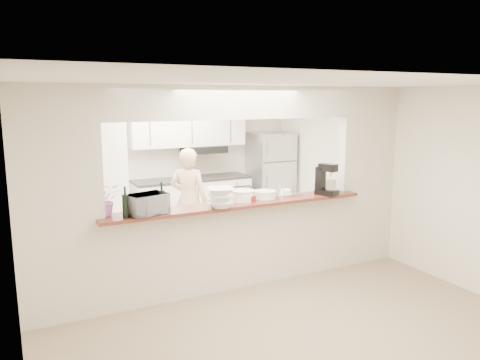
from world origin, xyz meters
TOP-DOWN VIEW (x-y plane):
  - floor at (0.00, 0.00)m, footprint 6.00×6.00m
  - tile_overlay at (0.00, 1.55)m, footprint 5.00×2.90m
  - partition at (0.00, 0.00)m, footprint 5.00×0.15m
  - bar_counter at (0.00, -0.00)m, footprint 3.40×0.38m
  - kitchen_cabinets at (-0.19, 2.72)m, footprint 3.15×0.62m
  - refrigerator at (2.05, 2.65)m, footprint 0.75×0.70m
  - flower_left at (-1.57, 0.05)m, footprint 0.32×0.28m
  - wine_bottle_a at (-1.40, -0.15)m, footprint 0.07×0.07m
  - wine_bottle_b at (-1.00, -0.15)m, footprint 0.07×0.07m
  - toaster_oven at (-1.15, -0.10)m, footprint 0.47×0.38m
  - serving_bowls at (-0.30, -0.17)m, footprint 0.39×0.39m
  - plate_stack_a at (0.10, 0.03)m, footprint 0.29×0.29m
  - plate_stack_b at (0.42, 0.03)m, footprint 0.28×0.28m
  - red_bowl at (0.16, -0.03)m, footprint 0.16×0.16m
  - tan_bowl at (0.40, 0.08)m, footprint 0.16×0.16m
  - utensil_caddy at (0.80, 0.05)m, footprint 0.28×0.18m
  - stand_mixer at (1.24, -0.14)m, footprint 0.27×0.32m
  - flower_right at (1.30, 0.05)m, footprint 0.25×0.25m
  - person at (-0.05, 1.54)m, footprint 0.69×0.68m

SIDE VIEW (x-z plane):
  - floor at x=0.00m, z-range 0.00..0.00m
  - tile_overlay at x=0.00m, z-range 0.00..0.01m
  - bar_counter at x=0.00m, z-range 0.03..1.12m
  - person at x=-0.05m, z-range 0.00..1.61m
  - refrigerator at x=2.05m, z-range 0.00..1.70m
  - kitchen_cabinets at x=-0.19m, z-range -0.15..2.10m
  - tan_bowl at x=0.40m, z-range 1.09..1.16m
  - red_bowl at x=0.16m, z-range 1.09..1.16m
  - plate_stack_b at x=0.42m, z-range 1.09..1.19m
  - plate_stack_a at x=0.10m, z-range 1.09..1.22m
  - utensil_caddy at x=0.80m, z-range 1.07..1.32m
  - serving_bowls at x=-0.30m, z-range 1.09..1.32m
  - toaster_oven at x=-1.15m, z-range 1.09..1.32m
  - wine_bottle_a at x=-1.40m, z-range 1.05..1.40m
  - wine_bottle_b at x=-1.00m, z-range 1.05..1.41m
  - flower_left at x=-1.57m, z-range 1.09..1.44m
  - stand_mixer at x=1.24m, z-range 1.07..1.48m
  - flower_right at x=1.30m, z-range 1.09..1.47m
  - partition at x=0.00m, z-range 0.23..2.73m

